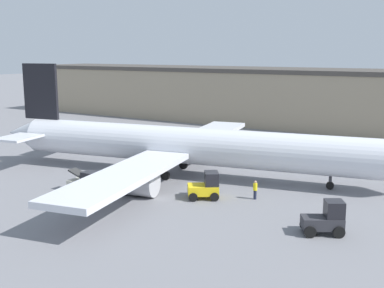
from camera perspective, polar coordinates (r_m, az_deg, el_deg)
The scene contains 7 objects.
ground_plane at distance 48.76m, azimuth 0.00°, elevation -3.80°, with size 400.00×400.00×0.00m, color slate.
terminal_building at distance 84.79m, azimuth 9.10°, elevation 5.65°, with size 98.85×14.48×9.55m.
airplane at distance 48.46m, azimuth -1.16°, elevation -0.24°, with size 44.36×39.43×11.09m.
ground_crew_worker at distance 41.39m, azimuth 7.49°, elevation -5.35°, with size 0.36×0.36×1.63m.
baggage_tug at distance 41.28m, azimuth 1.64°, elevation -5.04°, with size 3.26×3.13×2.30m.
belt_loader_truck at distance 43.93m, azimuth -12.45°, elevation -4.44°, with size 3.01×1.76×2.00m.
pushback_tug at distance 34.66m, azimuth 15.59°, elevation -8.57°, with size 3.24×2.85×2.38m.
Camera 1 is at (24.37, -40.37, 12.42)m, focal length 45.00 mm.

